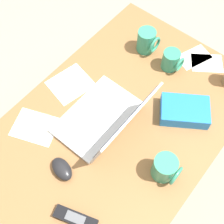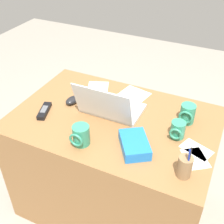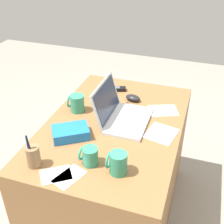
% 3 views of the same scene
% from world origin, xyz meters
% --- Properties ---
extents(ground_plane, '(6.00, 6.00, 0.00)m').
position_xyz_m(ground_plane, '(0.00, 0.00, 0.00)').
color(ground_plane, gray).
extents(desk, '(1.15, 0.76, 0.76)m').
position_xyz_m(desk, '(0.00, 0.00, 0.38)').
color(desk, olive).
rests_on(desk, ground).
extents(laptop, '(0.34, 0.28, 0.23)m').
position_xyz_m(laptop, '(0.04, -0.03, 0.81)').
color(laptop, silver).
rests_on(laptop, desk).
extents(computer_mouse, '(0.08, 0.11, 0.04)m').
position_xyz_m(computer_mouse, '(0.29, -0.03, 0.78)').
color(computer_mouse, black).
rests_on(computer_mouse, desk).
extents(coffee_mug_white, '(0.07, 0.09, 0.09)m').
position_xyz_m(coffee_mug_white, '(-0.36, 0.01, 0.80)').
color(coffee_mug_white, '#338C6B').
rests_on(coffee_mug_white, desk).
extents(coffee_mug_tall, '(0.09, 0.10, 0.11)m').
position_xyz_m(coffee_mug_tall, '(0.06, 0.26, 0.81)').
color(coffee_mug_tall, '#338C6B').
rests_on(coffee_mug_tall, desk).
extents(coffee_mug_spare, '(0.08, 0.09, 0.11)m').
position_xyz_m(coffee_mug_spare, '(-0.37, -0.14, 0.81)').
color(coffee_mug_spare, '#338C6B').
rests_on(coffee_mug_spare, desk).
extents(cordless_phone, '(0.09, 0.16, 0.03)m').
position_xyz_m(cordless_phone, '(0.39, 0.12, 0.77)').
color(cordless_phone, black).
rests_on(cordless_phone, desk).
extents(pen_holder, '(0.07, 0.07, 0.18)m').
position_xyz_m(pen_holder, '(-0.46, 0.25, 0.81)').
color(pen_holder, olive).
rests_on(pen_holder, desk).
extents(snack_bag, '(0.21, 0.23, 0.06)m').
position_xyz_m(snack_bag, '(-0.19, 0.18, 0.79)').
color(snack_bag, blue).
rests_on(snack_bag, desk).
extents(paper_note_near_laptop, '(0.17, 0.14, 0.00)m').
position_xyz_m(paper_note_near_laptop, '(-0.48, 0.06, 0.76)').
color(paper_note_near_laptop, white).
rests_on(paper_note_near_laptop, desk).
extents(paper_note_left, '(0.20, 0.18, 0.00)m').
position_xyz_m(paper_note_left, '(-0.01, -0.28, 0.76)').
color(paper_note_left, white).
rests_on(paper_note_left, desk).
extents(paper_note_right, '(0.16, 0.17, 0.00)m').
position_xyz_m(paper_note_right, '(-0.48, 0.12, 0.76)').
color(paper_note_right, white).
rests_on(paper_note_right, desk).
extents(paper_note_front, '(0.19, 0.21, 0.00)m').
position_xyz_m(paper_note_front, '(0.23, -0.24, 0.76)').
color(paper_note_front, white).
rests_on(paper_note_front, desk).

